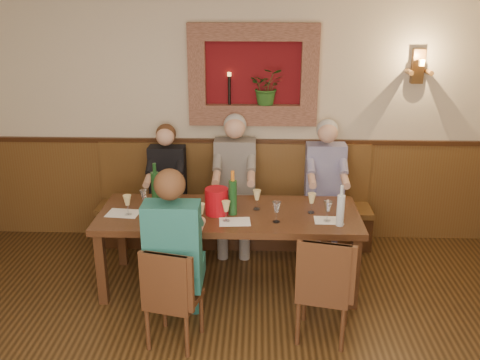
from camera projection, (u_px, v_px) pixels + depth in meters
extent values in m
cube|color=beige|center=(234.00, 116.00, 5.80)|extent=(6.00, 0.04, 2.80)
cube|color=brown|center=(235.00, 190.00, 6.06)|extent=(6.00, 0.04, 1.10)
cube|color=#381E0F|center=(234.00, 141.00, 5.87)|extent=(6.02, 0.06, 0.05)
cube|color=#620E12|center=(253.00, 75.00, 5.63)|extent=(1.00, 0.02, 0.70)
cube|color=#98624D|center=(253.00, 32.00, 5.44)|extent=(1.36, 0.12, 0.18)
cube|color=#98624D|center=(253.00, 117.00, 5.74)|extent=(1.36, 0.12, 0.18)
cube|color=#98624D|center=(197.00, 75.00, 5.61)|extent=(0.18, 0.12, 0.70)
cube|color=#98624D|center=(310.00, 76.00, 5.57)|extent=(0.18, 0.12, 0.70)
cube|color=#98624D|center=(253.00, 106.00, 5.70)|extent=(1.00, 0.14, 0.04)
imported|color=#26541D|center=(267.00, 86.00, 5.62)|extent=(0.35, 0.30, 0.39)
cylinder|color=black|center=(229.00, 90.00, 5.65)|extent=(0.03, 0.03, 0.30)
cylinder|color=#FFBF59|center=(229.00, 74.00, 5.60)|extent=(0.04, 0.04, 0.04)
cube|color=brown|center=(418.00, 66.00, 5.51)|extent=(0.12, 0.08, 0.35)
cylinder|color=brown|center=(409.00, 72.00, 5.46)|extent=(0.05, 0.18, 0.05)
cylinder|color=brown|center=(429.00, 72.00, 5.46)|extent=(0.05, 0.18, 0.05)
cylinder|color=#FFBF59|center=(422.00, 63.00, 5.37)|extent=(0.06, 0.06, 0.06)
cube|color=#3A2311|center=(229.00, 215.00, 4.94)|extent=(2.40, 0.90, 0.06)
cube|color=#3A2311|center=(102.00, 269.00, 4.75)|extent=(0.08, 0.08, 0.69)
cube|color=#3A2311|center=(354.00, 273.00, 4.68)|extent=(0.08, 0.08, 0.69)
cube|color=#3A2311|center=(122.00, 233.00, 5.45)|extent=(0.08, 0.08, 0.69)
cube|color=#3A2311|center=(342.00, 237.00, 5.38)|extent=(0.08, 0.08, 0.69)
cube|color=#381E0F|center=(234.00, 226.00, 5.97)|extent=(3.00, 0.40, 0.40)
cube|color=brown|center=(234.00, 208.00, 5.90)|extent=(3.00, 0.45, 0.06)
cube|color=brown|center=(234.00, 172.00, 5.96)|extent=(3.00, 0.06, 0.66)
cube|color=#3A2311|center=(175.00, 321.00, 4.27)|extent=(0.44, 0.44, 0.36)
cube|color=#3A2311|center=(174.00, 299.00, 4.21)|extent=(0.46, 0.46, 0.05)
cube|color=#3A2311|center=(164.00, 282.00, 3.97)|extent=(0.38, 0.13, 0.45)
cube|color=#3A2311|center=(322.00, 314.00, 4.34)|extent=(0.46, 0.46, 0.39)
cube|color=#3A2311|center=(324.00, 291.00, 4.27)|extent=(0.49, 0.49, 0.05)
cube|color=#3A2311|center=(323.00, 273.00, 4.01)|extent=(0.40, 0.13, 0.48)
cube|color=black|center=(168.00, 228.00, 5.86)|extent=(0.39, 0.41, 0.45)
cube|color=black|center=(167.00, 169.00, 5.80)|extent=(0.39, 0.20, 0.51)
sphere|color=#D8A384|center=(165.00, 137.00, 5.64)|extent=(0.20, 0.20, 0.20)
sphere|color=#4C2D19|center=(166.00, 134.00, 5.68)|extent=(0.21, 0.21, 0.21)
cube|color=#5A5353|center=(235.00, 230.00, 5.81)|extent=(0.44, 0.46, 0.45)
cube|color=#5A5353|center=(235.00, 166.00, 5.76)|extent=(0.44, 0.23, 0.58)
sphere|color=#D8A384|center=(235.00, 128.00, 5.58)|extent=(0.22, 0.22, 0.22)
sphere|color=#B2B2B2|center=(235.00, 125.00, 5.62)|extent=(0.24, 0.24, 0.24)
cube|color=navy|center=(324.00, 231.00, 5.79)|extent=(0.42, 0.44, 0.45)
cube|color=navy|center=(325.00, 169.00, 5.73)|extent=(0.42, 0.22, 0.55)
sphere|color=#D8A384|center=(328.00, 133.00, 5.56)|extent=(0.21, 0.21, 0.21)
sphere|color=#B2B2B2|center=(327.00, 130.00, 5.60)|extent=(0.23, 0.23, 0.23)
cube|color=navy|center=(179.00, 302.00, 4.46)|extent=(0.43, 0.45, 0.45)
cube|color=navy|center=(172.00, 238.00, 4.07)|extent=(0.43, 0.23, 0.57)
sphere|color=#D8A384|center=(171.00, 185.00, 3.98)|extent=(0.22, 0.22, 0.22)
sphere|color=#4C2D19|center=(170.00, 185.00, 3.92)|extent=(0.24, 0.24, 0.24)
cylinder|color=#B90B15|center=(217.00, 201.00, 4.87)|extent=(0.27, 0.27, 0.24)
cylinder|color=#19471E|center=(233.00, 198.00, 4.84)|extent=(0.08, 0.08, 0.33)
cylinder|color=orange|center=(233.00, 176.00, 4.77)|extent=(0.03, 0.03, 0.09)
cylinder|color=#19471E|center=(156.00, 189.00, 5.03)|extent=(0.08, 0.08, 0.33)
cylinder|color=#19471E|center=(154.00, 168.00, 4.96)|extent=(0.03, 0.03, 0.09)
cylinder|color=silver|center=(340.00, 211.00, 4.61)|extent=(0.09, 0.09, 0.28)
cylinder|color=silver|center=(342.00, 191.00, 4.55)|extent=(0.04, 0.04, 0.09)
cube|color=white|center=(123.00, 213.00, 4.91)|extent=(0.31, 0.24, 0.00)
cube|color=white|center=(235.00, 222.00, 4.72)|extent=(0.29, 0.22, 0.00)
cube|color=white|center=(329.00, 220.00, 4.75)|extent=(0.26, 0.19, 0.00)
cube|color=white|center=(189.00, 224.00, 4.68)|extent=(0.26, 0.19, 0.00)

